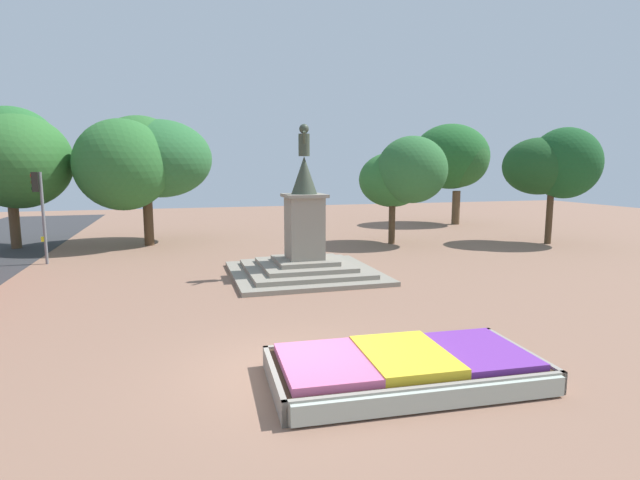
% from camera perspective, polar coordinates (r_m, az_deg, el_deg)
% --- Properties ---
extents(ground_plane, '(82.90, 82.90, 0.00)m').
position_cam_1_polar(ground_plane, '(10.13, -3.23, -14.91)').
color(ground_plane, '#8C6651').
extents(flower_planter, '(5.20, 2.86, 0.56)m').
position_cam_1_polar(flower_planter, '(9.80, 9.66, -14.24)').
color(flower_planter, '#38281C').
rests_on(flower_planter, ground_plane).
extents(statue_monument, '(5.33, 5.33, 5.52)m').
position_cam_1_polar(statue_monument, '(18.47, -1.78, -1.07)').
color(statue_monument, gray).
rests_on(statue_monument, ground_plane).
extents(traffic_light_far_corner, '(0.42, 0.31, 3.79)m').
position_cam_1_polar(traffic_light_far_corner, '(23.35, -29.41, 3.87)').
color(traffic_light_far_corner, slate).
rests_on(traffic_light_far_corner, ground_plane).
extents(park_tree_far_left, '(5.42, 5.07, 6.96)m').
position_cam_1_polar(park_tree_far_left, '(36.39, 14.99, 9.08)').
color(park_tree_far_left, brown).
rests_on(park_tree_far_left, ground_plane).
extents(park_tree_behind_statue, '(6.71, 6.40, 6.62)m').
position_cam_1_polar(park_tree_behind_statue, '(27.39, -19.54, 8.78)').
color(park_tree_behind_statue, '#4C3823').
rests_on(park_tree_behind_statue, ground_plane).
extents(park_tree_far_right, '(4.22, 4.28, 5.55)m').
position_cam_1_polar(park_tree_far_right, '(26.24, 9.49, 7.41)').
color(park_tree_far_right, '#4C3823').
rests_on(park_tree_far_right, ground_plane).
extents(park_tree_street_side, '(4.93, 5.21, 6.89)m').
position_cam_1_polar(park_tree_street_side, '(28.43, -31.45, 8.17)').
color(park_tree_street_side, brown).
rests_on(park_tree_street_side, ground_plane).
extents(park_tree_mid_canopy, '(4.64, 4.26, 6.00)m').
position_cam_1_polar(park_tree_mid_canopy, '(28.67, 25.06, 7.80)').
color(park_tree_mid_canopy, '#4C3823').
rests_on(park_tree_mid_canopy, ground_plane).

